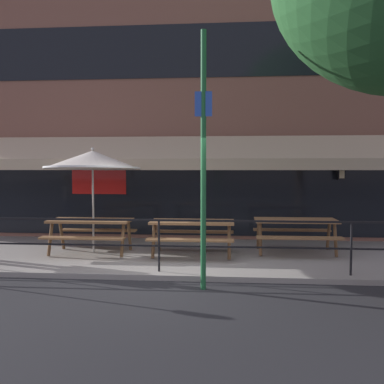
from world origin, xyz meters
name	(u,v)px	position (x,y,z in m)	size (l,w,h in m)	color
ground_plane	(156,281)	(0.00, 0.00, 0.00)	(120.00, 120.00, 0.00)	#232326
patio_deck	(171,255)	(0.00, 2.00, 0.05)	(15.00, 4.00, 0.10)	gray
restaurant_building	(182,109)	(0.00, 4.22, 3.62)	(15.00, 1.60, 7.29)	brown
patio_railing	(159,234)	(0.00, 0.30, 0.80)	(13.84, 0.04, 0.97)	black
picnic_table_left	(91,226)	(-1.79, 1.82, 0.71)	(1.80, 1.42, 0.76)	brown
picnic_table_centre	(192,228)	(0.49, 1.77, 0.71)	(1.80, 1.42, 0.76)	brown
picnic_table_right	(295,226)	(2.77, 2.24, 0.71)	(1.80, 1.42, 0.76)	brown
patio_umbrella_left	(93,160)	(-1.79, 2.01, 2.18)	(2.14, 2.14, 2.38)	#B7B2A8
street_sign_pole	(203,158)	(0.86, -0.45, 2.17)	(0.28, 0.09, 4.23)	#1E6033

